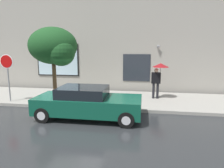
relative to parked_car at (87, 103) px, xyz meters
name	(u,v)px	position (x,y,z in m)	size (l,w,h in m)	color
ground_plane	(72,116)	(-0.75, 0.09, -0.69)	(60.00, 60.00, 0.00)	#282B2D
sidewalk	(90,98)	(-0.75, 3.09, -0.62)	(20.00, 4.00, 0.15)	gray
building_facade	(98,41)	(-0.77, 5.58, 2.79)	(20.00, 0.67, 7.00)	#9E998E
parked_car	(87,103)	(0.00, 0.00, 0.00)	(4.56, 1.91, 1.39)	#0F4C38
fire_hydrant	(92,97)	(-0.23, 1.74, -0.17)	(0.30, 0.44, 0.77)	yellow
pedestrian_with_umbrella	(159,71)	(3.21, 3.40, 1.03)	(0.95, 0.92, 2.03)	black
street_tree	(55,47)	(-2.19, 1.75, 2.37)	(2.54, 2.16, 3.94)	#4C3823
stop_sign	(7,68)	(-4.79, 1.49, 1.26)	(0.76, 0.10, 2.55)	gray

